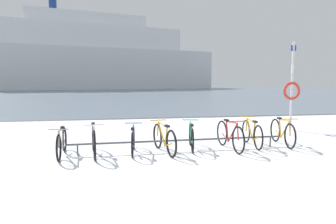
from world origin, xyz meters
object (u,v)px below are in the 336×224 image
(bicycle_4, at_px, (191,136))
(bicycle_0, at_px, (62,143))
(bicycle_1, at_px, (94,140))
(bicycle_7, at_px, (282,132))
(bicycle_2, at_px, (133,140))
(bicycle_5, at_px, (230,136))
(ferry_ship, at_px, (93,58))
(bicycle_3, at_px, (164,139))
(rescue_post, at_px, (292,88))
(bicycle_6, at_px, (252,133))

(bicycle_4, bearing_deg, bicycle_0, -176.03)
(bicycle_1, height_order, bicycle_4, bicycle_1)
(bicycle_4, relative_size, bicycle_7, 0.92)
(bicycle_2, distance_m, bicycle_5, 2.61)
(bicycle_1, distance_m, bicycle_5, 3.59)
(bicycle_0, relative_size, ferry_ship, 0.03)
(bicycle_1, bearing_deg, bicycle_2, 4.84)
(bicycle_3, height_order, rescue_post, rescue_post)
(bicycle_1, height_order, bicycle_3, bicycle_1)
(bicycle_0, distance_m, bicycle_4, 3.37)
(bicycle_4, bearing_deg, bicycle_2, -172.91)
(bicycle_3, bearing_deg, bicycle_6, 7.82)
(bicycle_3, bearing_deg, bicycle_0, 178.81)
(bicycle_3, distance_m, bicycle_7, 3.55)
(rescue_post, bearing_deg, bicycle_5, -142.91)
(bicycle_1, bearing_deg, bicycle_7, 3.49)
(bicycle_7, bearing_deg, bicycle_6, 178.18)
(bicycle_2, xyz_separation_m, bicycle_5, (2.61, -0.04, 0.05))
(bicycle_0, height_order, bicycle_6, bicycle_6)
(bicycle_1, bearing_deg, ferry_ship, 93.97)
(bicycle_0, xyz_separation_m, bicycle_1, (0.78, -0.05, 0.04))
(bicycle_5, bearing_deg, bicycle_6, 21.37)
(bicycle_6, bearing_deg, bicycle_3, -172.18)
(bicycle_1, relative_size, bicycle_4, 1.09)
(bicycle_7, distance_m, ferry_ship, 60.23)
(bicycle_4, xyz_separation_m, ferry_ship, (-6.71, 59.20, 6.20))
(bicycle_6, bearing_deg, bicycle_0, -176.62)
(bicycle_4, distance_m, bicycle_5, 1.04)
(bicycle_5, height_order, bicycle_6, bicycle_5)
(ferry_ship, bearing_deg, bicycle_3, -84.33)
(bicycle_3, relative_size, bicycle_7, 1.03)
(bicycle_5, distance_m, bicycle_7, 1.74)
(bicycle_6, distance_m, rescue_post, 3.66)
(bicycle_5, xyz_separation_m, bicycle_7, (1.72, 0.28, -0.01))
(bicycle_4, distance_m, rescue_post, 5.14)
(bicycle_2, bearing_deg, bicycle_3, -6.28)
(bicycle_1, relative_size, bicycle_2, 1.09)
(bicycle_1, distance_m, bicycle_6, 4.39)
(bicycle_7, bearing_deg, bicycle_2, -176.82)
(bicycle_2, distance_m, bicycle_4, 1.61)
(rescue_post, bearing_deg, bicycle_3, -153.34)
(bicycle_1, height_order, bicycle_6, bicycle_1)
(bicycle_0, bearing_deg, bicycle_1, -3.61)
(bicycle_1, relative_size, bicycle_5, 0.95)
(bicycle_2, distance_m, ferry_ship, 59.94)
(bicycle_6, relative_size, rescue_post, 0.52)
(bicycle_1, relative_size, rescue_post, 0.52)
(bicycle_6, xyz_separation_m, ferry_ship, (-8.51, 59.13, 6.18))
(bicycle_2, bearing_deg, bicycle_7, 3.18)
(bicycle_1, xyz_separation_m, ferry_ship, (-4.13, 59.49, 6.16))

